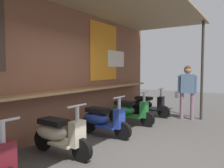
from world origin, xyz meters
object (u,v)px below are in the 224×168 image
Objects in this scene: scooter_cream at (58,134)px; scooter_green at (128,111)px; shopper_with_handbag at (187,87)px; scooter_black at (147,105)px; scooter_blue at (102,119)px.

scooter_cream and scooter_green have the same top height.
shopper_with_handbag is at bearing 74.31° from scooter_cream.
scooter_cream is 1.00× the size of scooter_green.
scooter_black is 0.83× the size of shopper_with_handbag.
scooter_green is (1.31, -0.00, 0.00)m from scooter_blue.
scooter_green is (2.70, -0.00, 0.00)m from scooter_cream.
scooter_cream is 1.00× the size of scooter_black.
scooter_green is 0.83× the size of shopper_with_handbag.
scooter_green is 2.08m from shopper_with_handbag.
scooter_cream is 0.83× the size of shopper_with_handbag.
shopper_with_handbag is at bearing 48.41° from scooter_green.
scooter_blue is 3.18m from shopper_with_handbag.
scooter_cream is 1.00× the size of scooter_blue.
shopper_with_handbag is at bearing 67.11° from scooter_blue.
scooter_blue is (1.39, -0.00, 0.00)m from scooter_cream.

